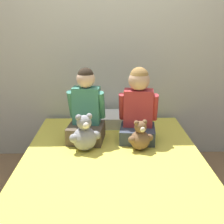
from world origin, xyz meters
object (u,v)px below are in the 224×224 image
bed (113,187)px  child_on_right (138,108)px  teddy_bear_held_by_right_child (140,137)px  pillow_at_headboard (111,119)px  teddy_bear_held_by_left_child (85,135)px  child_on_left (86,111)px

bed → child_on_right: child_on_right is taller
teddy_bear_held_by_right_child → pillow_at_headboard: size_ratio=0.45×
bed → teddy_bear_held_by_left_child: (-0.23, 0.20, 0.36)m
bed → child_on_right: size_ratio=3.08×
teddy_bear_held_by_right_child → bed: bearing=-154.1°
bed → child_on_right: 0.71m
teddy_bear_held_by_left_child → pillow_at_headboard: bearing=49.6°
pillow_at_headboard → teddy_bear_held_by_left_child: bearing=-110.9°
bed → teddy_bear_held_by_right_child: 0.45m
bed → child_on_left: 0.68m
child_on_right → teddy_bear_held_by_left_child: child_on_right is taller
child_on_right → pillow_at_headboard: size_ratio=1.12×
teddy_bear_held_by_left_child → pillow_at_headboard: size_ratio=0.54×
teddy_bear_held_by_left_child → teddy_bear_held_by_right_child: bearing=-19.5°
child_on_left → teddy_bear_held_by_right_child: child_on_left is taller
bed → pillow_at_headboard: 0.85m
pillow_at_headboard → bed: bearing=-90.0°
child_on_right → teddy_bear_held_by_left_child: bearing=-146.8°
child_on_right → teddy_bear_held_by_left_child: (-0.46, -0.22, -0.16)m
pillow_at_headboard → child_on_left: bearing=-120.9°
teddy_bear_held_by_left_child → bed: bearing=-61.3°
bed → child_on_right: bearing=61.5°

